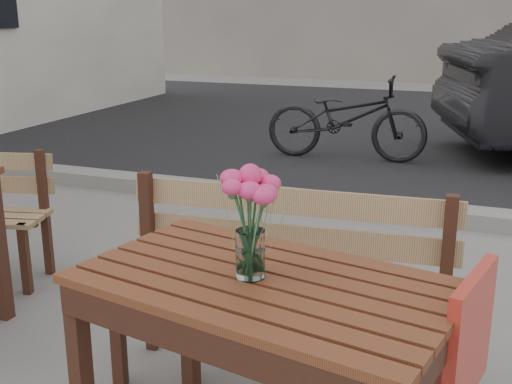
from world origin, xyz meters
TOP-DOWN VIEW (x-y plane):
  - street at (0.00, 5.06)m, footprint 30.00×8.12m
  - main_table at (0.21, 0.01)m, footprint 1.29×0.91m
  - main_bench at (0.09, 0.60)m, footprint 1.43×0.52m
  - red_chair at (0.73, 0.13)m, footprint 0.47×0.47m
  - main_vase at (0.17, 0.01)m, footprint 0.20×0.20m
  - bicycle at (-0.61, 4.81)m, footprint 1.70×0.70m

SIDE VIEW (x-z plane):
  - street at x=0.00m, z-range -0.03..0.09m
  - bicycle at x=-0.61m, z-range 0.00..0.87m
  - red_chair at x=0.73m, z-range 0.06..0.86m
  - main_bench at x=0.09m, z-range 0.09..0.97m
  - main_table at x=0.21m, z-range 0.24..0.97m
  - main_vase at x=0.17m, z-range 0.77..1.13m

